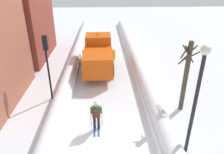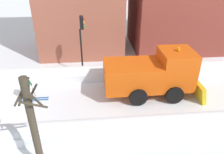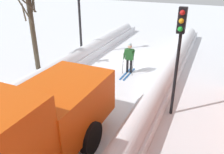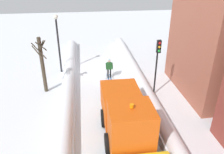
{
  "view_description": "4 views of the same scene",
  "coord_description": "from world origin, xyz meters",
  "px_view_note": "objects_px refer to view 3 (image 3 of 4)",
  "views": [
    {
      "loc": [
        -0.17,
        -7.71,
        7.63
      ],
      "look_at": [
        0.38,
        4.58,
        1.67
      ],
      "focal_mm": 33.88,
      "sensor_mm": 36.0,
      "label": 1
    },
    {
      "loc": [
        11.21,
        5.54,
        7.88
      ],
      "look_at": [
        -1.24,
        6.73,
        0.98
      ],
      "focal_mm": 35.56,
      "sensor_mm": 36.0,
      "label": 2
    },
    {
      "loc": [
        -4.78,
        13.26,
        5.51
      ],
      "look_at": [
        -1.05,
        4.96,
        1.26
      ],
      "focal_mm": 37.15,
      "sensor_mm": 36.0,
      "label": 3
    },
    {
      "loc": [
        1.52,
        19.28,
        9.0
      ],
      "look_at": [
        -0.46,
        4.38,
        1.47
      ],
      "focal_mm": 36.07,
      "sensor_mm": 36.0,
      "label": 4
    }
  ],
  "objects_px": {
    "traffic_light_pole": "(179,44)",
    "bare_tree_near": "(33,31)",
    "skier": "(129,56)",
    "street_lamp": "(79,5)",
    "plow_truck": "(36,125)"
  },
  "relations": [
    {
      "from": "plow_truck",
      "to": "bare_tree_near",
      "type": "distance_m",
      "value": 7.98
    },
    {
      "from": "skier",
      "to": "plow_truck",
      "type": "bearing_deg",
      "value": 89.87
    },
    {
      "from": "plow_truck",
      "to": "traffic_light_pole",
      "type": "distance_m",
      "value": 5.57
    },
    {
      "from": "traffic_light_pole",
      "to": "street_lamp",
      "type": "distance_m",
      "value": 9.01
    },
    {
      "from": "plow_truck",
      "to": "traffic_light_pole",
      "type": "bearing_deg",
      "value": -125.53
    },
    {
      "from": "skier",
      "to": "street_lamp",
      "type": "bearing_deg",
      "value": -22.76
    },
    {
      "from": "plow_truck",
      "to": "bare_tree_near",
      "type": "bearing_deg",
      "value": -48.77
    },
    {
      "from": "skier",
      "to": "street_lamp",
      "type": "xyz_separation_m",
      "value": [
        4.29,
        -1.8,
        2.34
      ]
    },
    {
      "from": "skier",
      "to": "street_lamp",
      "type": "height_order",
      "value": "street_lamp"
    },
    {
      "from": "traffic_light_pole",
      "to": "bare_tree_near",
      "type": "distance_m",
      "value": 8.52
    },
    {
      "from": "street_lamp",
      "to": "traffic_light_pole",
      "type": "bearing_deg",
      "value": 145.04
    },
    {
      "from": "traffic_light_pole",
      "to": "bare_tree_near",
      "type": "xyz_separation_m",
      "value": [
        8.33,
        -1.62,
        -0.72
      ]
    },
    {
      "from": "plow_truck",
      "to": "bare_tree_near",
      "type": "relative_size",
      "value": 1.36
    },
    {
      "from": "traffic_light_pole",
      "to": "bare_tree_near",
      "type": "relative_size",
      "value": 0.99
    },
    {
      "from": "plow_truck",
      "to": "skier",
      "type": "xyz_separation_m",
      "value": [
        -0.02,
        -7.7,
        -0.48
      ]
    }
  ]
}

